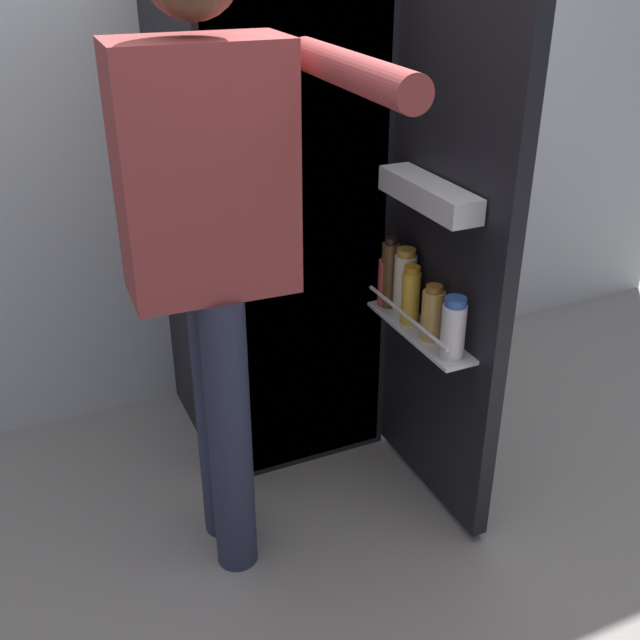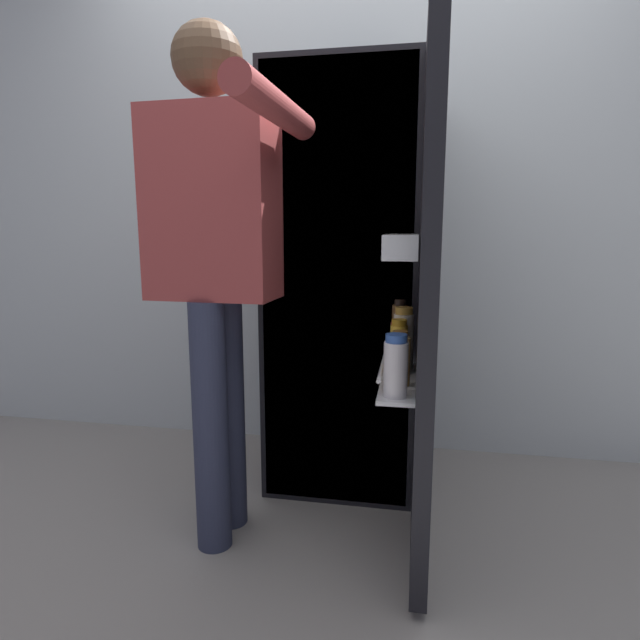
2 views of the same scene
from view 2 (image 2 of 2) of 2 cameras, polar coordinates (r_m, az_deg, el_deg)
ground_plane at (r=2.01m, az=0.39°, el=-23.09°), size 5.20×5.20×0.00m
kitchen_wall at (r=2.61m, az=4.12°, el=13.51°), size 4.40×0.10×2.51m
refrigerator at (r=2.20m, az=3.42°, el=3.75°), size 0.66×1.22×1.72m
person at (r=1.76m, az=-11.31°, el=8.18°), size 0.54×0.76×1.73m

